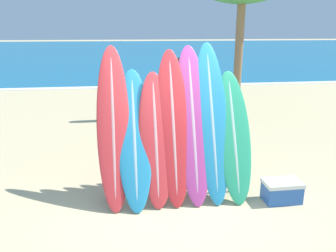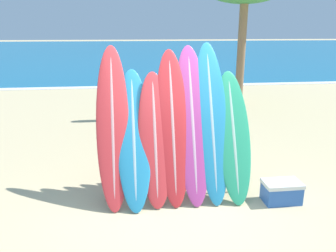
# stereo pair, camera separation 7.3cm
# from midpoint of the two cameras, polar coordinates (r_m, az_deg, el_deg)

# --- Properties ---
(ground_plane) EXTENTS (160.00, 160.00, 0.00)m
(ground_plane) POSITION_cam_midpoint_polar(r_m,az_deg,el_deg) (5.28, 2.60, -13.56)
(ground_plane) COLOR #CCB789
(ocean_water) EXTENTS (120.00, 60.00, 0.01)m
(ocean_water) POSITION_cam_midpoint_polar(r_m,az_deg,el_deg) (44.90, -6.12, 13.13)
(ocean_water) COLOR #146693
(ocean_water) RESTS_ON ground_plane
(surfboard_rack) EXTENTS (2.23, 0.04, 0.94)m
(surfboard_rack) POSITION_cam_midpoint_polar(r_m,az_deg,el_deg) (5.32, 1.45, -7.19)
(surfboard_rack) COLOR #28282D
(surfboard_rack) RESTS_ON ground_plane
(surfboard_slot_0) EXTENTS (0.51, 1.14, 2.41)m
(surfboard_slot_0) POSITION_cam_midpoint_polar(r_m,az_deg,el_deg) (5.13, -9.20, -0.00)
(surfboard_slot_0) COLOR red
(surfboard_slot_0) RESTS_ON ground_plane
(surfboard_slot_1) EXTENTS (0.54, 1.10, 2.04)m
(surfboard_slot_1) POSITION_cam_midpoint_polar(r_m,az_deg,el_deg) (5.10, -5.57, -2.13)
(surfboard_slot_1) COLOR teal
(surfboard_slot_1) RESTS_ON ground_plane
(surfboard_slot_2) EXTENTS (0.52, 0.92, 2.01)m
(surfboard_slot_2) POSITION_cam_midpoint_polar(r_m,az_deg,el_deg) (5.11, -1.87, -2.23)
(surfboard_slot_2) COLOR red
(surfboard_slot_2) RESTS_ON ground_plane
(surfboard_slot_3) EXTENTS (0.52, 1.07, 2.35)m
(surfboard_slot_3) POSITION_cam_midpoint_polar(r_m,az_deg,el_deg) (5.15, 1.21, -0.06)
(surfboard_slot_3) COLOR red
(surfboard_slot_3) RESTS_ON ground_plane
(surfboard_slot_4) EXTENTS (0.54, 1.13, 2.41)m
(surfboard_slot_4) POSITION_cam_midpoint_polar(r_m,az_deg,el_deg) (5.22, 4.69, 0.43)
(surfboard_slot_4) COLOR #B23D8E
(surfboard_slot_4) RESTS_ON ground_plane
(surfboard_slot_5) EXTENTS (0.52, 1.16, 2.45)m
(surfboard_slot_5) POSITION_cam_midpoint_polar(r_m,az_deg,el_deg) (5.29, 8.00, 0.79)
(surfboard_slot_5) COLOR teal
(surfboard_slot_5) RESTS_ON ground_plane
(surfboard_slot_6) EXTENTS (0.55, 1.01, 2.00)m
(surfboard_slot_6) POSITION_cam_midpoint_polar(r_m,az_deg,el_deg) (5.36, 11.69, -1.73)
(surfboard_slot_6) COLOR #289E70
(surfboard_slot_6) RESTS_ON ground_plane
(person_near_water) EXTENTS (0.27, 0.21, 1.60)m
(person_near_water) POSITION_cam_midpoint_polar(r_m,az_deg,el_deg) (12.79, 2.49, 8.59)
(person_near_water) COLOR #846047
(person_near_water) RESTS_ON ground_plane
(person_mid_beach) EXTENTS (0.20, 0.25, 1.51)m
(person_mid_beach) POSITION_cam_midpoint_polar(r_m,az_deg,el_deg) (8.13, -2.37, 3.57)
(person_mid_beach) COLOR #A87A5B
(person_mid_beach) RESTS_ON ground_plane
(person_far_left) EXTENTS (0.26, 0.25, 1.53)m
(person_far_left) POSITION_cam_midpoint_polar(r_m,az_deg,el_deg) (9.80, 1.07, 5.90)
(person_far_left) COLOR tan
(person_far_left) RESTS_ON ground_plane
(person_far_right) EXTENTS (0.23, 0.28, 1.68)m
(person_far_right) POSITION_cam_midpoint_polar(r_m,az_deg,el_deg) (9.80, -8.87, 6.21)
(person_far_right) COLOR tan
(person_far_right) RESTS_ON ground_plane
(cooler_box) EXTENTS (0.58, 0.37, 0.34)m
(cooler_box) POSITION_cam_midpoint_polar(r_m,az_deg,el_deg) (5.60, 19.51, -10.71)
(cooler_box) COLOR #2D60B7
(cooler_box) RESTS_ON ground_plane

